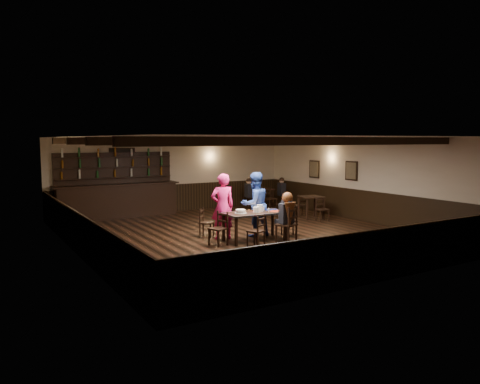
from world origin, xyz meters
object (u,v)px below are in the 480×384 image
chair_near_left (258,229)px  woman_pink (222,206)px  man_blue (255,204)px  bar_counter (117,196)px  dining_table (255,215)px  chair_near_right (289,222)px  cake (241,212)px

chair_near_left → woman_pink: size_ratio=0.45×
man_blue → bar_counter: (-2.32, 5.02, -0.15)m
chair_near_left → man_blue: size_ratio=0.45×
bar_counter → man_blue: bearing=-65.2°
man_blue → bar_counter: bearing=-68.1°
dining_table → bar_counter: (-2.03, 5.50, 0.05)m
chair_near_right → man_blue: man_blue is taller
woman_pink → bar_counter: (-1.39, 4.89, -0.15)m
chair_near_right → bar_counter: 6.76m
dining_table → cake: 0.44m
man_blue → dining_table: bearing=55.8°
man_blue → cake: 0.84m
chair_near_left → woman_pink: bearing=103.0°
chair_near_right → chair_near_left: bearing=175.3°
dining_table → man_blue: 0.60m
chair_near_left → woman_pink: woman_pink is taller
woman_pink → cake: size_ratio=5.64×
woman_pink → chair_near_right: bearing=142.6°
dining_table → chair_near_left: size_ratio=2.12×
man_blue → bar_counter: bar_counter is taller
chair_near_left → man_blue: 1.38m
chair_near_left → chair_near_right: size_ratio=0.82×
chair_near_right → cake: (-0.97, 0.79, 0.24)m
bar_counter → woman_pink: bearing=-74.2°
chair_near_left → bar_counter: 6.41m
chair_near_right → woman_pink: bearing=131.1°
dining_table → bar_counter: bar_counter is taller
dining_table → chair_near_left: chair_near_left is taller
dining_table → cake: (-0.42, 0.04, 0.12)m
dining_table → woman_pink: (-0.64, 0.61, 0.20)m
chair_near_left → cake: bearing=96.3°
chair_near_right → man_blue: 1.29m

